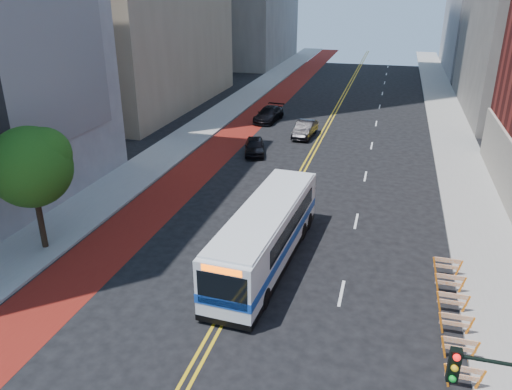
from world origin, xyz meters
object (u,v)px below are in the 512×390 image
at_px(transit_bus, 266,233).
at_px(car_a, 255,146).
at_px(street_tree, 32,164).
at_px(car_c, 269,114).
at_px(car_b, 305,129).

relative_size(transit_bus, car_a, 2.89).
bearing_deg(transit_bus, street_tree, -167.77).
relative_size(car_a, car_c, 0.79).
bearing_deg(street_tree, car_b, 68.85).
height_order(transit_bus, car_c, transit_bus).
height_order(street_tree, car_a, street_tree).
xyz_separation_m(street_tree, car_a, (6.54, 18.90, -4.22)).
bearing_deg(street_tree, car_a, 70.90).
distance_m(car_b, car_c, 6.68).
distance_m(transit_bus, car_b, 23.49).
distance_m(street_tree, car_a, 20.44).
distance_m(street_tree, car_b, 27.33).
xyz_separation_m(transit_bus, car_b, (-2.18, 23.37, -0.91)).
height_order(car_a, car_c, car_c).
height_order(street_tree, transit_bus, street_tree).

